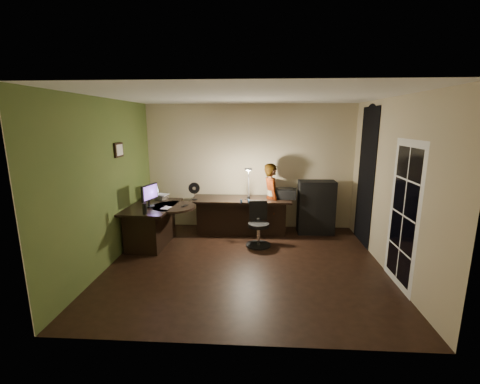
# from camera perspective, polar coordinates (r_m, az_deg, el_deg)

# --- Properties ---
(floor) EXTENTS (4.50, 4.00, 0.01)m
(floor) POSITION_cam_1_polar(r_m,az_deg,el_deg) (5.50, 0.93, -12.70)
(floor) COLOR black
(floor) RESTS_ON ground
(ceiling) EXTENTS (4.50, 4.00, 0.01)m
(ceiling) POSITION_cam_1_polar(r_m,az_deg,el_deg) (4.99, 1.04, 16.72)
(ceiling) COLOR silver
(ceiling) RESTS_ON floor
(wall_back) EXTENTS (4.50, 0.01, 2.70)m
(wall_back) POSITION_cam_1_polar(r_m,az_deg,el_deg) (7.05, 1.68, 4.44)
(wall_back) COLOR #BFB08B
(wall_back) RESTS_ON floor
(wall_front) EXTENTS (4.50, 0.01, 2.70)m
(wall_front) POSITION_cam_1_polar(r_m,az_deg,el_deg) (3.14, -0.59, -5.82)
(wall_front) COLOR #BFB08B
(wall_front) RESTS_ON floor
(wall_left) EXTENTS (0.01, 4.00, 2.70)m
(wall_left) POSITION_cam_1_polar(r_m,az_deg,el_deg) (5.64, -22.57, 1.45)
(wall_left) COLOR #BFB08B
(wall_left) RESTS_ON floor
(wall_right) EXTENTS (0.01, 4.00, 2.70)m
(wall_right) POSITION_cam_1_polar(r_m,az_deg,el_deg) (5.47, 25.31, 0.89)
(wall_right) COLOR #BFB08B
(wall_right) RESTS_ON floor
(green_wall_overlay) EXTENTS (0.00, 4.00, 2.70)m
(green_wall_overlay) POSITION_cam_1_polar(r_m,az_deg,el_deg) (5.63, -22.43, 1.45)
(green_wall_overlay) COLOR #4A5D28
(green_wall_overlay) RESTS_ON floor
(arched_doorway) EXTENTS (0.01, 0.90, 2.60)m
(arched_doorway) POSITION_cam_1_polar(r_m,az_deg,el_deg) (6.54, 21.48, 2.49)
(arched_doorway) COLOR black
(arched_doorway) RESTS_ON floor
(french_door) EXTENTS (0.02, 0.92, 2.10)m
(french_door) POSITION_cam_1_polar(r_m,az_deg,el_deg) (5.03, 27.07, -3.72)
(french_door) COLOR white
(french_door) RESTS_ON floor
(framed_picture) EXTENTS (0.04, 0.30, 0.25)m
(framed_picture) POSITION_cam_1_polar(r_m,az_deg,el_deg) (5.97, -20.80, 7.00)
(framed_picture) COLOR black
(framed_picture) RESTS_ON wall_left
(desk_left) EXTENTS (0.89, 1.38, 0.78)m
(desk_left) POSITION_cam_1_polar(r_m,az_deg,el_deg) (6.39, -15.18, -5.71)
(desk_left) COLOR black
(desk_left) RESTS_ON floor
(desk_right) EXTENTS (2.05, 0.75, 0.76)m
(desk_right) POSITION_cam_1_polar(r_m,az_deg,el_deg) (6.78, 0.22, -4.28)
(desk_right) COLOR black
(desk_right) RESTS_ON floor
(cabinet) EXTENTS (0.76, 0.39, 1.13)m
(cabinet) POSITION_cam_1_polar(r_m,az_deg,el_deg) (6.94, 13.35, -2.66)
(cabinet) COLOR black
(cabinet) RESTS_ON floor
(laptop_stand) EXTENTS (0.28, 0.26, 0.09)m
(laptop_stand) POSITION_cam_1_polar(r_m,az_deg,el_deg) (6.69, -13.86, -0.85)
(laptop_stand) COLOR silver
(laptop_stand) RESTS_ON desk_left
(laptop) EXTENTS (0.36, 0.35, 0.20)m
(laptop) POSITION_cam_1_polar(r_m,az_deg,el_deg) (6.66, -13.93, 0.37)
(laptop) COLOR silver
(laptop) RESTS_ON laptop_stand
(monitor) EXTENTS (0.21, 0.47, 0.30)m
(monitor) POSITION_cam_1_polar(r_m,az_deg,el_deg) (6.15, -15.90, -1.13)
(monitor) COLOR black
(monitor) RESTS_ON desk_left
(mouse) EXTENTS (0.07, 0.09, 0.03)m
(mouse) POSITION_cam_1_polar(r_m,az_deg,el_deg) (6.03, -13.04, -2.57)
(mouse) COLOR silver
(mouse) RESTS_ON desk_left
(phone) EXTENTS (0.12, 0.16, 0.01)m
(phone) POSITION_cam_1_polar(r_m,az_deg,el_deg) (6.10, -9.79, -2.36)
(phone) COLOR black
(phone) RESTS_ON desk_left
(pen) EXTENTS (0.10, 0.13, 0.01)m
(pen) POSITION_cam_1_polar(r_m,az_deg,el_deg) (6.02, -15.48, -2.82)
(pen) COLOR black
(pen) RESTS_ON desk_left
(speaker) EXTENTS (0.09, 0.09, 0.20)m
(speaker) POSITION_cam_1_polar(r_m,az_deg,el_deg) (5.67, -16.60, -2.86)
(speaker) COLOR black
(speaker) RESTS_ON desk_left
(notepad) EXTENTS (0.17, 0.22, 0.01)m
(notepad) POSITION_cam_1_polar(r_m,az_deg,el_deg) (5.99, -13.01, -2.77)
(notepad) COLOR silver
(notepad) RESTS_ON desk_left
(desk_fan) EXTENTS (0.23, 0.14, 0.35)m
(desk_fan) POSITION_cam_1_polar(r_m,az_deg,el_deg) (6.58, -8.10, 0.18)
(desk_fan) COLOR black
(desk_fan) RESTS_ON desk_right
(headphones) EXTENTS (0.20, 0.14, 0.09)m
(headphones) POSITION_cam_1_polar(r_m,az_deg,el_deg) (6.25, 0.88, -1.59)
(headphones) COLOR navy
(headphones) RESTS_ON desk_right
(printer) EXTENTS (0.50, 0.41, 0.20)m
(printer) POSITION_cam_1_polar(r_m,az_deg,el_deg) (6.73, 8.04, -0.20)
(printer) COLOR black
(printer) RESTS_ON desk_right
(desk_lamp) EXTENTS (0.25, 0.36, 0.73)m
(desk_lamp) POSITION_cam_1_polar(r_m,az_deg,el_deg) (6.50, 1.56, 1.83)
(desk_lamp) COLOR black
(desk_lamp) RESTS_ON desk_right
(office_chair) EXTENTS (0.50, 0.50, 0.85)m
(office_chair) POSITION_cam_1_polar(r_m,az_deg,el_deg) (6.10, 3.32, -5.84)
(office_chair) COLOR black
(office_chair) RESTS_ON floor
(person) EXTENTS (0.46, 0.60, 1.49)m
(person) POSITION_cam_1_polar(r_m,az_deg,el_deg) (6.75, 5.55, -1.21)
(person) COLOR #D8A88C
(person) RESTS_ON floor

